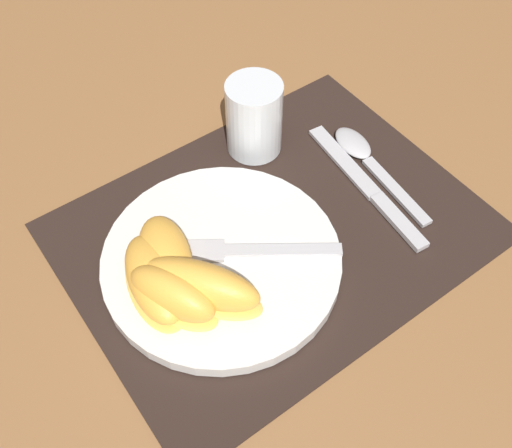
{
  "coord_description": "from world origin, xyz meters",
  "views": [
    {
      "loc": [
        -0.25,
        -0.31,
        0.53
      ],
      "look_at": [
        -0.02,
        0.0,
        0.02
      ],
      "focal_mm": 42.0,
      "sensor_mm": 36.0,
      "label": 1
    }
  ],
  "objects_px": {
    "knife": "(368,187)",
    "citrus_wedge_3": "(200,286)",
    "juice_glass": "(254,121)",
    "citrus_wedge_2": "(173,295)",
    "citrus_wedge_0": "(166,257)",
    "plate": "(222,260)",
    "fork": "(232,251)",
    "citrus_wedge_1": "(153,277)",
    "spoon": "(364,155)"
  },
  "relations": [
    {
      "from": "plate",
      "to": "spoon",
      "type": "distance_m",
      "value": 0.23
    },
    {
      "from": "juice_glass",
      "to": "citrus_wedge_1",
      "type": "xyz_separation_m",
      "value": [
        -0.2,
        -0.11,
        -0.01
      ]
    },
    {
      "from": "juice_glass",
      "to": "knife",
      "type": "height_order",
      "value": "juice_glass"
    },
    {
      "from": "citrus_wedge_1",
      "to": "citrus_wedge_2",
      "type": "height_order",
      "value": "citrus_wedge_2"
    },
    {
      "from": "citrus_wedge_3",
      "to": "citrus_wedge_2",
      "type": "bearing_deg",
      "value": 165.59
    },
    {
      "from": "fork",
      "to": "plate",
      "type": "bearing_deg",
      "value": 168.45
    },
    {
      "from": "citrus_wedge_2",
      "to": "citrus_wedge_1",
      "type": "bearing_deg",
      "value": 97.09
    },
    {
      "from": "juice_glass",
      "to": "citrus_wedge_0",
      "type": "distance_m",
      "value": 0.21
    },
    {
      "from": "spoon",
      "to": "juice_glass",
      "type": "bearing_deg",
      "value": 135.44
    },
    {
      "from": "spoon",
      "to": "citrus_wedge_3",
      "type": "bearing_deg",
      "value": -168.11
    },
    {
      "from": "plate",
      "to": "citrus_wedge_0",
      "type": "xyz_separation_m",
      "value": [
        -0.05,
        0.02,
        0.02
      ]
    },
    {
      "from": "fork",
      "to": "citrus_wedge_2",
      "type": "height_order",
      "value": "citrus_wedge_2"
    },
    {
      "from": "knife",
      "to": "citrus_wedge_3",
      "type": "distance_m",
      "value": 0.24
    },
    {
      "from": "spoon",
      "to": "citrus_wedge_2",
      "type": "bearing_deg",
      "value": -170.47
    },
    {
      "from": "juice_glass",
      "to": "plate",
      "type": "bearing_deg",
      "value": -136.84
    },
    {
      "from": "plate",
      "to": "juice_glass",
      "type": "distance_m",
      "value": 0.18
    },
    {
      "from": "plate",
      "to": "citrus_wedge_0",
      "type": "relative_size",
      "value": 2.15
    },
    {
      "from": "citrus_wedge_0",
      "to": "citrus_wedge_1",
      "type": "xyz_separation_m",
      "value": [
        -0.02,
        -0.01,
        0.0
      ]
    },
    {
      "from": "knife",
      "to": "citrus_wedge_3",
      "type": "height_order",
      "value": "citrus_wedge_3"
    },
    {
      "from": "citrus_wedge_2",
      "to": "citrus_wedge_3",
      "type": "relative_size",
      "value": 0.83
    },
    {
      "from": "knife",
      "to": "citrus_wedge_0",
      "type": "distance_m",
      "value": 0.25
    },
    {
      "from": "fork",
      "to": "citrus_wedge_0",
      "type": "distance_m",
      "value": 0.07
    },
    {
      "from": "plate",
      "to": "citrus_wedge_0",
      "type": "bearing_deg",
      "value": 155.18
    },
    {
      "from": "citrus_wedge_1",
      "to": "juice_glass",
      "type": "bearing_deg",
      "value": 29.01
    },
    {
      "from": "fork",
      "to": "citrus_wedge_1",
      "type": "xyz_separation_m",
      "value": [
        -0.09,
        0.01,
        0.01
      ]
    },
    {
      "from": "juice_glass",
      "to": "citrus_wedge_0",
      "type": "xyz_separation_m",
      "value": [
        -0.18,
        -0.1,
        -0.01
      ]
    },
    {
      "from": "plate",
      "to": "knife",
      "type": "bearing_deg",
      "value": -3.53
    },
    {
      "from": "plate",
      "to": "citrus_wedge_3",
      "type": "distance_m",
      "value": 0.06
    },
    {
      "from": "fork",
      "to": "citrus_wedge_1",
      "type": "height_order",
      "value": "citrus_wedge_1"
    },
    {
      "from": "juice_glass",
      "to": "citrus_wedge_0",
      "type": "relative_size",
      "value": 0.8
    },
    {
      "from": "citrus_wedge_0",
      "to": "juice_glass",
      "type": "bearing_deg",
      "value": 28.58
    },
    {
      "from": "spoon",
      "to": "citrus_wedge_2",
      "type": "distance_m",
      "value": 0.3
    },
    {
      "from": "citrus_wedge_0",
      "to": "citrus_wedge_2",
      "type": "height_order",
      "value": "citrus_wedge_2"
    },
    {
      "from": "juice_glass",
      "to": "citrus_wedge_2",
      "type": "relative_size",
      "value": 0.88
    },
    {
      "from": "juice_glass",
      "to": "citrus_wedge_3",
      "type": "bearing_deg",
      "value": -138.88
    },
    {
      "from": "citrus_wedge_3",
      "to": "fork",
      "type": "bearing_deg",
      "value": 25.71
    },
    {
      "from": "plate",
      "to": "citrus_wedge_2",
      "type": "height_order",
      "value": "citrus_wedge_2"
    },
    {
      "from": "juice_glass",
      "to": "knife",
      "type": "bearing_deg",
      "value": -63.84
    },
    {
      "from": "spoon",
      "to": "citrus_wedge_3",
      "type": "height_order",
      "value": "citrus_wedge_3"
    },
    {
      "from": "plate",
      "to": "spoon",
      "type": "bearing_deg",
      "value": 7.02
    },
    {
      "from": "citrus_wedge_3",
      "to": "citrus_wedge_0",
      "type": "bearing_deg",
      "value": 99.03
    },
    {
      "from": "citrus_wedge_2",
      "to": "fork",
      "type": "bearing_deg",
      "value": 13.36
    },
    {
      "from": "knife",
      "to": "fork",
      "type": "relative_size",
      "value": 1.22
    },
    {
      "from": "knife",
      "to": "spoon",
      "type": "xyz_separation_m",
      "value": [
        0.03,
        0.04,
        0.0
      ]
    },
    {
      "from": "knife",
      "to": "citrus_wedge_0",
      "type": "xyz_separation_m",
      "value": [
        -0.25,
        0.04,
        0.03
      ]
    },
    {
      "from": "fork",
      "to": "citrus_wedge_0",
      "type": "height_order",
      "value": "citrus_wedge_0"
    },
    {
      "from": "plate",
      "to": "fork",
      "type": "xyz_separation_m",
      "value": [
        0.01,
        -0.0,
        0.01
      ]
    },
    {
      "from": "citrus_wedge_0",
      "to": "citrus_wedge_3",
      "type": "relative_size",
      "value": 0.9
    },
    {
      "from": "citrus_wedge_1",
      "to": "citrus_wedge_3",
      "type": "distance_m",
      "value": 0.05
    },
    {
      "from": "juice_glass",
      "to": "citrus_wedge_2",
      "type": "bearing_deg",
      "value": -144.22
    }
  ]
}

